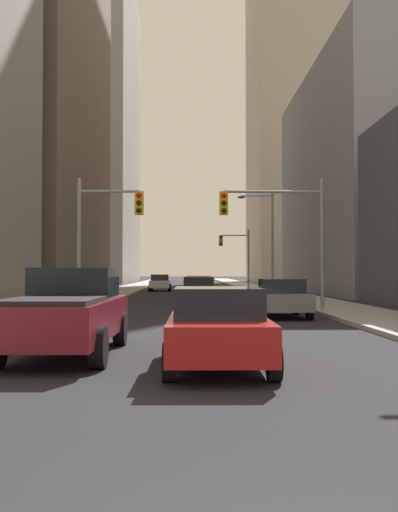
{
  "coord_description": "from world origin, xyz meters",
  "views": [
    {
      "loc": [
        -0.57,
        -3.03,
        1.82
      ],
      "look_at": [
        0.0,
        27.9,
        2.63
      ],
      "focal_mm": 41.09,
      "sensor_mm": 36.0,
      "label": 1
    }
  ],
  "objects_px": {
    "pickup_truck_maroon": "(68,312)",
    "traffic_signal_near_left": "(107,222)",
    "sedan_red": "(218,327)",
    "traffic_signal_near_right": "(277,221)",
    "sedan_green": "(198,291)",
    "sedan_grey": "(281,298)",
    "sedan_white": "(160,283)",
    "traffic_signal_far_right": "(236,249)",
    "sedan_black": "(198,287)"
  },
  "relations": [
    {
      "from": "pickup_truck_maroon",
      "to": "traffic_signal_near_left",
      "type": "relative_size",
      "value": 0.91
    },
    {
      "from": "sedan_red",
      "to": "traffic_signal_near_right",
      "type": "relative_size",
      "value": 0.7
    },
    {
      "from": "sedan_green",
      "to": "sedan_grey",
      "type": "bearing_deg",
      "value": -69.62
    },
    {
      "from": "sedan_red",
      "to": "sedan_white",
      "type": "height_order",
      "value": "same"
    },
    {
      "from": "sedan_grey",
      "to": "traffic_signal_near_left",
      "type": "height_order",
      "value": "traffic_signal_near_left"
    },
    {
      "from": "sedan_red",
      "to": "sedan_white",
      "type": "relative_size",
      "value": 1.0
    },
    {
      "from": "traffic_signal_near_left",
      "to": "traffic_signal_far_right",
      "type": "xyz_separation_m",
      "value": [
        8.41,
        32.14,
        0.0
      ]
    },
    {
      "from": "traffic_signal_near_left",
      "to": "traffic_signal_near_right",
      "type": "height_order",
      "value": "same"
    },
    {
      "from": "sedan_red",
      "to": "sedan_grey",
      "type": "relative_size",
      "value": 1.0
    },
    {
      "from": "pickup_truck_maroon",
      "to": "sedan_green",
      "type": "relative_size",
      "value": 1.28
    },
    {
      "from": "sedan_grey",
      "to": "sedan_white",
      "type": "relative_size",
      "value": 1.0
    },
    {
      "from": "traffic_signal_far_right",
      "to": "sedan_green",
      "type": "bearing_deg",
      "value": -99.02
    },
    {
      "from": "sedan_red",
      "to": "traffic_signal_near_left",
      "type": "xyz_separation_m",
      "value": [
        -4.21,
        15.19,
        3.23
      ]
    },
    {
      "from": "sedan_red",
      "to": "traffic_signal_far_right",
      "type": "xyz_separation_m",
      "value": [
        4.21,
        47.33,
        3.23
      ]
    },
    {
      "from": "sedan_white",
      "to": "sedan_red",
      "type": "bearing_deg",
      "value": -85.82
    },
    {
      "from": "traffic_signal_near_right",
      "to": "sedan_grey",
      "type": "bearing_deg",
      "value": -95.75
    },
    {
      "from": "sedan_red",
      "to": "sedan_black",
      "type": "xyz_separation_m",
      "value": [
        0.1,
        27.12,
        0.0
      ]
    },
    {
      "from": "pickup_truck_maroon",
      "to": "sedan_grey",
      "type": "bearing_deg",
      "value": 58.47
    },
    {
      "from": "sedan_red",
      "to": "pickup_truck_maroon",
      "type": "bearing_deg",
      "value": 149.36
    },
    {
      "from": "sedan_green",
      "to": "traffic_signal_near_right",
      "type": "relative_size",
      "value": 0.71
    },
    {
      "from": "sedan_black",
      "to": "traffic_signal_far_right",
      "type": "bearing_deg",
      "value": 78.53
    },
    {
      "from": "sedan_red",
      "to": "sedan_green",
      "type": "bearing_deg",
      "value": 90.07
    },
    {
      "from": "sedan_white",
      "to": "traffic_signal_near_left",
      "type": "bearing_deg",
      "value": -92.2
    },
    {
      "from": "sedan_white",
      "to": "sedan_grey",
      "type": "bearing_deg",
      "value": -78.49
    },
    {
      "from": "sedan_red",
      "to": "sedan_black",
      "type": "relative_size",
      "value": 1.0
    },
    {
      "from": "sedan_grey",
      "to": "traffic_signal_near_left",
      "type": "relative_size",
      "value": 0.7
    },
    {
      "from": "sedan_grey",
      "to": "sedan_white",
      "type": "height_order",
      "value": "same"
    },
    {
      "from": "traffic_signal_near_left",
      "to": "traffic_signal_far_right",
      "type": "bearing_deg",
      "value": 75.33
    },
    {
      "from": "sedan_grey",
      "to": "sedan_white",
      "type": "bearing_deg",
      "value": 101.51
    },
    {
      "from": "pickup_truck_maroon",
      "to": "sedan_green",
      "type": "xyz_separation_m",
      "value": [
        3.16,
        18.79,
        -0.16
      ]
    },
    {
      "from": "sedan_grey",
      "to": "sedan_green",
      "type": "relative_size",
      "value": 1.0
    },
    {
      "from": "sedan_green",
      "to": "traffic_signal_far_right",
      "type": "height_order",
      "value": "traffic_signal_far_right"
    },
    {
      "from": "pickup_truck_maroon",
      "to": "sedan_grey",
      "type": "height_order",
      "value": "pickup_truck_maroon"
    },
    {
      "from": "sedan_red",
      "to": "sedan_green",
      "type": "distance_m",
      "value": 20.67
    },
    {
      "from": "sedan_white",
      "to": "traffic_signal_far_right",
      "type": "relative_size",
      "value": 0.7
    },
    {
      "from": "sedan_grey",
      "to": "traffic_signal_near_right",
      "type": "distance_m",
      "value": 4.49
    },
    {
      "from": "sedan_grey",
      "to": "traffic_signal_near_right",
      "type": "height_order",
      "value": "traffic_signal_near_right"
    },
    {
      "from": "traffic_signal_near_left",
      "to": "sedan_white",
      "type": "bearing_deg",
      "value": 87.8
    },
    {
      "from": "pickup_truck_maroon",
      "to": "sedan_black",
      "type": "xyz_separation_m",
      "value": [
        3.29,
        25.23,
        -0.16
      ]
    },
    {
      "from": "sedan_white",
      "to": "pickup_truck_maroon",
      "type": "bearing_deg",
      "value": -90.07
    },
    {
      "from": "sedan_white",
      "to": "traffic_signal_near_left",
      "type": "relative_size",
      "value": 0.7
    },
    {
      "from": "sedan_red",
      "to": "traffic_signal_far_right",
      "type": "distance_m",
      "value": 47.63
    },
    {
      "from": "sedan_grey",
      "to": "sedan_black",
      "type": "bearing_deg",
      "value": 101.45
    },
    {
      "from": "sedan_grey",
      "to": "sedan_green",
      "type": "xyz_separation_m",
      "value": [
        -3.15,
        8.49,
        0.0
      ]
    },
    {
      "from": "pickup_truck_maroon",
      "to": "sedan_black",
      "type": "relative_size",
      "value": 1.28
    },
    {
      "from": "sedan_black",
      "to": "traffic_signal_near_left",
      "type": "height_order",
      "value": "traffic_signal_near_left"
    },
    {
      "from": "pickup_truck_maroon",
      "to": "sedan_black",
      "type": "bearing_deg",
      "value": 82.57
    },
    {
      "from": "sedan_black",
      "to": "traffic_signal_far_right",
      "type": "xyz_separation_m",
      "value": [
        4.1,
        20.21,
        3.23
      ]
    },
    {
      "from": "sedan_grey",
      "to": "traffic_signal_far_right",
      "type": "bearing_deg",
      "value": 88.25
    },
    {
      "from": "sedan_black",
      "to": "traffic_signal_near_left",
      "type": "distance_m",
      "value": 13.08
    }
  ]
}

